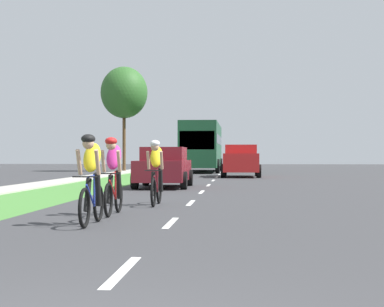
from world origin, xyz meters
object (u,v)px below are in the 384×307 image
(cyclist_trailing, at_px, (113,175))
(cyclist_distant, at_px, (156,172))
(suv_red, at_px, (241,160))
(street_tree_far, at_px, (124,93))
(cyclist_lead, at_px, (91,179))
(sedan_maroon, at_px, (164,167))
(bus_dark_green, at_px, (202,145))

(cyclist_trailing, xyz_separation_m, cyclist_distant, (0.55, 2.46, 0.00))
(suv_red, distance_m, street_tree_far, 15.03)
(cyclist_lead, bearing_deg, cyclist_trailing, 89.51)
(cyclist_trailing, distance_m, cyclist_distant, 2.52)
(cyclist_lead, bearing_deg, cyclist_distant, 82.48)
(street_tree_far, bearing_deg, sedan_maroon, -75.80)
(cyclist_lead, xyz_separation_m, cyclist_trailing, (0.02, 1.82, 0.00))
(cyclist_lead, distance_m, sedan_maroon, 12.65)
(sedan_maroon, relative_size, street_tree_far, 0.55)
(suv_red, bearing_deg, street_tree_far, 127.89)
(cyclist_distant, bearing_deg, cyclist_lead, -97.52)
(sedan_maroon, distance_m, suv_red, 11.94)
(suv_red, xyz_separation_m, street_tree_far, (-8.71, 11.19, 4.96))
(street_tree_far, bearing_deg, suv_red, -52.11)
(cyclist_lead, distance_m, cyclist_trailing, 1.82)
(cyclist_trailing, relative_size, sedan_maroon, 0.40)
(cyclist_trailing, distance_m, street_tree_far, 34.51)
(cyclist_distant, bearing_deg, suv_red, 83.91)
(cyclist_trailing, relative_size, street_tree_far, 0.22)
(cyclist_trailing, relative_size, bus_dark_green, 0.15)
(suv_red, height_order, bus_dark_green, bus_dark_green)
(cyclist_lead, xyz_separation_m, suv_red, (2.69, 24.22, 0.14))
(cyclist_trailing, height_order, street_tree_far, street_tree_far)
(sedan_maroon, bearing_deg, cyclist_lead, -88.82)
(suv_red, bearing_deg, bus_dark_green, 104.83)
(cyclist_lead, relative_size, sedan_maroon, 0.40)
(cyclist_trailing, distance_m, bus_dark_green, 32.97)
(sedan_maroon, relative_size, bus_dark_green, 0.37)
(cyclist_lead, bearing_deg, sedan_maroon, 91.18)
(sedan_maroon, height_order, street_tree_far, street_tree_far)
(cyclist_lead, xyz_separation_m, cyclist_distant, (0.57, 4.28, 0.00))
(sedan_maroon, height_order, suv_red, suv_red)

